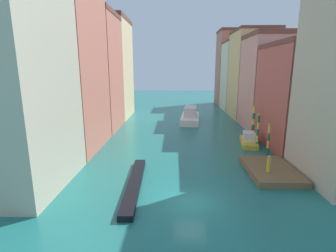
# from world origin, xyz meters

# --- Properties ---
(ground_plane) EXTENTS (154.00, 154.00, 0.00)m
(ground_plane) POSITION_xyz_m (0.00, 24.50, 0.00)
(ground_plane) COLOR #1E6B66
(building_left_0) EXTENTS (7.85, 10.29, 19.08)m
(building_left_0) POSITION_xyz_m (-14.57, 2.78, 9.55)
(building_left_0) COLOR #BCB299
(building_left_0) RESTS_ON ground
(building_left_1) EXTENTS (7.85, 11.27, 21.99)m
(building_left_1) POSITION_xyz_m (-14.57, 13.61, 11.01)
(building_left_1) COLOR #C6705B
(building_left_1) RESTS_ON ground
(building_left_2) EXTENTS (7.85, 10.29, 18.85)m
(building_left_2) POSITION_xyz_m (-14.57, 24.56, 9.44)
(building_left_2) COLOR #C6705B
(building_left_2) RESTS_ON ground
(building_left_3) EXTENTS (7.85, 12.06, 19.96)m
(building_left_3) POSITION_xyz_m (-14.57, 35.62, 9.99)
(building_left_3) COLOR beige
(building_left_3) RESTS_ON ground
(building_right_1) EXTENTS (7.85, 11.44, 13.24)m
(building_right_1) POSITION_xyz_m (14.57, 14.88, 6.63)
(building_right_1) COLOR #B25147
(building_right_1) RESTS_ON ground
(building_right_2) EXTENTS (7.85, 9.68, 15.60)m
(building_right_2) POSITION_xyz_m (14.57, 25.63, 7.81)
(building_right_2) COLOR tan
(building_right_2) RESTS_ON ground
(building_right_3) EXTENTS (7.85, 10.23, 17.59)m
(building_right_3) POSITION_xyz_m (14.57, 35.80, 8.81)
(building_right_3) COLOR #DBB77A
(building_right_3) RESTS_ON ground
(building_right_4) EXTENTS (7.85, 9.11, 16.37)m
(building_right_4) POSITION_xyz_m (14.57, 45.74, 8.19)
(building_right_4) COLOR beige
(building_right_4) RESTS_ON ground
(building_right_5) EXTENTS (7.85, 8.50, 20.21)m
(building_right_5) POSITION_xyz_m (14.57, 54.92, 10.12)
(building_right_5) COLOR #C6705B
(building_right_5) RESTS_ON ground
(waterfront_dock) EXTENTS (4.45, 6.89, 0.63)m
(waterfront_dock) POSITION_xyz_m (8.20, 5.76, 0.31)
(waterfront_dock) COLOR brown
(waterfront_dock) RESTS_ON ground
(person_on_dock) EXTENTS (0.36, 0.36, 1.60)m
(person_on_dock) POSITION_xyz_m (7.51, 4.63, 1.37)
(person_on_dock) COLOR gold
(person_on_dock) RESTS_ON waterfront_dock
(mooring_pole_0) EXTENTS (0.29, 0.29, 3.82)m
(mooring_pole_0) POSITION_xyz_m (9.80, 11.20, 1.96)
(mooring_pole_0) COLOR #197247
(mooring_pole_0) RESTS_ON ground
(mooring_pole_1) EXTENTS (0.33, 0.33, 4.57)m
(mooring_pole_1) POSITION_xyz_m (9.35, 13.75, 2.34)
(mooring_pole_1) COLOR #197247
(mooring_pole_1) RESTS_ON ground
(mooring_pole_2) EXTENTS (0.38, 0.38, 5.21)m
(mooring_pole_2) POSITION_xyz_m (9.67, 16.88, 2.66)
(mooring_pole_2) COLOR #197247
(mooring_pole_2) RESTS_ON ground
(vaporetto_white) EXTENTS (4.27, 10.00, 2.91)m
(vaporetto_white) POSITION_xyz_m (1.80, 30.36, 1.09)
(vaporetto_white) COLOR white
(vaporetto_white) RESTS_ON ground
(gondola_black) EXTENTS (1.45, 10.69, 0.48)m
(gondola_black) POSITION_xyz_m (-4.70, 2.60, 0.24)
(gondola_black) COLOR black
(gondola_black) RESTS_ON ground
(motorboat_0) EXTENTS (2.73, 5.45, 1.76)m
(motorboat_0) POSITION_xyz_m (8.75, 15.31, 0.63)
(motorboat_0) COLOR gold
(motorboat_0) RESTS_ON ground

